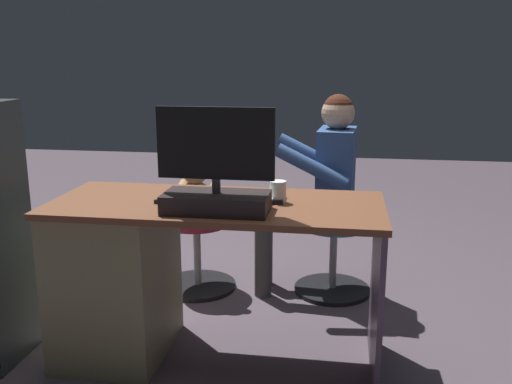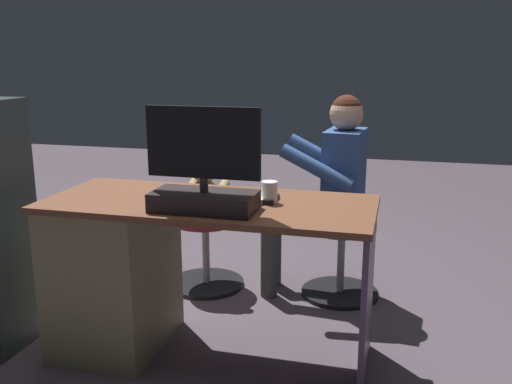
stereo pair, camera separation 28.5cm
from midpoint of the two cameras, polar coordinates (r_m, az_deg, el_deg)
The scene contains 12 objects.
ground_plane at distance 3.15m, azimuth -4.75°, elevation -12.55°, with size 10.00×10.00×0.00m, color #4F434D.
desk at distance 2.75m, azimuth -14.84°, elevation -7.82°, with size 1.47×0.62×0.76m.
monitor at distance 2.33m, azimuth -7.54°, elevation 0.94°, with size 0.48×0.21×0.43m.
keyboard at distance 2.54m, azimuth -5.05°, elevation -0.56°, with size 0.42×0.14×0.02m, color black.
computer_mouse at distance 2.63m, azimuth -11.10°, elevation -0.13°, with size 0.06×0.10×0.04m, color #20302F.
cup at distance 2.47m, azimuth -1.06°, elevation -0.02°, with size 0.07×0.07×0.10m, color white.
tv_remote at distance 2.57m, azimuth -11.98°, elevation -0.70°, with size 0.04×0.15×0.02m, color black.
notebook_binder at distance 2.46m, azimuth -4.39°, elevation -1.02°, with size 0.22×0.30×0.02m, color silver.
office_chair_teddy at distance 3.45m, azimuth -8.32°, elevation -5.38°, with size 0.46×0.46×0.46m.
teddy_bear at distance 3.37m, azimuth -8.46°, elevation 0.34°, with size 0.25×0.25×0.36m.
visitor_chair at distance 3.38m, azimuth 5.41°, elevation -5.61°, with size 0.45×0.45×0.46m.
person at distance 3.26m, azimuth 3.91°, elevation 1.24°, with size 0.58×0.50×1.18m.
Camera 1 is at (-0.54, 2.77, 1.40)m, focal length 39.77 mm.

